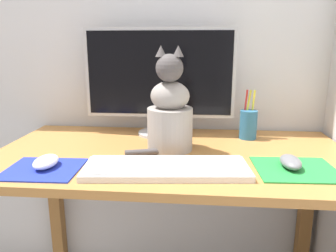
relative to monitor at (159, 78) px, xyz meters
The scene contains 9 objects.
desk 0.40m from the monitor, 73.50° to the right, with size 1.17×0.63×0.71m.
monitor is the anchor object (origin of this frame).
keyboard 0.45m from the monitor, 80.91° to the right, with size 0.47×0.20×0.02m.
mousepad_left 0.54m from the monitor, 124.76° to the right, with size 0.21×0.19×0.00m.
mousepad_right 0.59m from the monitor, 38.77° to the right, with size 0.23×0.21×0.00m.
computer_mouse_left 0.53m from the monitor, 125.12° to the right, with size 0.06×0.10×0.03m.
computer_mouse_right 0.57m from the monitor, 38.90° to the right, with size 0.06×0.11×0.03m.
cat 0.22m from the monitor, 73.68° to the right, with size 0.22×0.18×0.34m.
pen_cup 0.38m from the monitor, ahead, with size 0.06×0.06×0.18m.
Camera 1 is at (0.08, -1.03, 1.05)m, focal length 35.00 mm.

